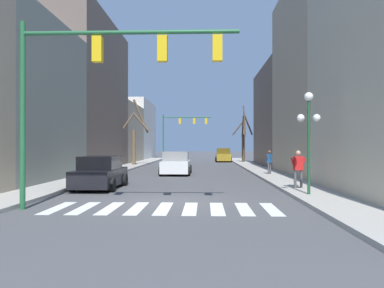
{
  "coord_description": "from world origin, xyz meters",
  "views": [
    {
      "loc": [
        1.39,
        -13.95,
        2.12
      ],
      "look_at": [
        0.11,
        23.42,
        2.26
      ],
      "focal_mm": 35.0,
      "sensor_mm": 36.0,
      "label": 1
    }
  ],
  "objects_px": {
    "traffic_signal_far": "(181,126)",
    "car_parked_right_far": "(176,164)",
    "pedestrian_near_right_corner": "(269,160)",
    "car_at_intersection": "(100,173)",
    "pedestrian_on_right_sidewalk": "(298,166)",
    "street_tree_left_mid": "(244,137)",
    "car_parked_left_far": "(223,155)",
    "traffic_signal_near": "(103,69)",
    "street_lamp_right_corner": "(309,122)",
    "street_tree_right_far": "(135,137)"
  },
  "relations": [
    {
      "from": "traffic_signal_far",
      "to": "car_parked_right_far",
      "type": "relative_size",
      "value": 1.68
    },
    {
      "from": "traffic_signal_far",
      "to": "pedestrian_near_right_corner",
      "type": "distance_m",
      "value": 29.6
    },
    {
      "from": "car_at_intersection",
      "to": "pedestrian_on_right_sidewalk",
      "type": "height_order",
      "value": "pedestrian_on_right_sidewalk"
    },
    {
      "from": "car_parked_right_far",
      "to": "street_tree_left_mid",
      "type": "relative_size",
      "value": 0.61
    },
    {
      "from": "car_parked_left_far",
      "to": "car_at_intersection",
      "type": "xyz_separation_m",
      "value": [
        -7.52,
        -30.28,
        -0.07
      ]
    },
    {
      "from": "pedestrian_near_right_corner",
      "to": "car_at_intersection",
      "type": "bearing_deg",
      "value": 165.68
    },
    {
      "from": "pedestrian_on_right_sidewalk",
      "to": "street_tree_left_mid",
      "type": "bearing_deg",
      "value": 82.48
    },
    {
      "from": "car_parked_left_far",
      "to": "pedestrian_near_right_corner",
      "type": "height_order",
      "value": "pedestrian_near_right_corner"
    },
    {
      "from": "traffic_signal_near",
      "to": "car_parked_right_far",
      "type": "distance_m",
      "value": 15.49
    },
    {
      "from": "traffic_signal_near",
      "to": "pedestrian_on_right_sidewalk",
      "type": "bearing_deg",
      "value": 34.76
    },
    {
      "from": "street_lamp_right_corner",
      "to": "car_parked_left_far",
      "type": "bearing_deg",
      "value": 93.13
    },
    {
      "from": "traffic_signal_near",
      "to": "street_lamp_right_corner",
      "type": "relative_size",
      "value": 1.76
    },
    {
      "from": "street_tree_right_far",
      "to": "pedestrian_near_right_corner",
      "type": "bearing_deg",
      "value": -46.91
    },
    {
      "from": "traffic_signal_far",
      "to": "pedestrian_near_right_corner",
      "type": "bearing_deg",
      "value": -74.24
    },
    {
      "from": "street_tree_right_far",
      "to": "street_tree_left_mid",
      "type": "xyz_separation_m",
      "value": [
        11.87,
        6.73,
        0.14
      ]
    },
    {
      "from": "traffic_signal_far",
      "to": "street_tree_right_far",
      "type": "xyz_separation_m",
      "value": [
        -3.66,
        -15.81,
        -1.89
      ]
    },
    {
      "from": "car_parked_right_far",
      "to": "street_tree_left_mid",
      "type": "distance_m",
      "value": 19.41
    },
    {
      "from": "car_at_intersection",
      "to": "car_parked_left_far",
      "type": "bearing_deg",
      "value": -13.94
    },
    {
      "from": "car_parked_left_far",
      "to": "street_tree_right_far",
      "type": "relative_size",
      "value": 0.63
    },
    {
      "from": "car_parked_right_far",
      "to": "street_tree_right_far",
      "type": "bearing_deg",
      "value": -155.78
    },
    {
      "from": "traffic_signal_near",
      "to": "street_tree_left_mid",
      "type": "xyz_separation_m",
      "value": [
        8.05,
        32.97,
        -1.49
      ]
    },
    {
      "from": "traffic_signal_far",
      "to": "street_tree_right_far",
      "type": "height_order",
      "value": "street_tree_right_far"
    },
    {
      "from": "car_parked_right_far",
      "to": "pedestrian_on_right_sidewalk",
      "type": "relative_size",
      "value": 2.41
    },
    {
      "from": "car_parked_right_far",
      "to": "traffic_signal_far",
      "type": "bearing_deg",
      "value": -177.01
    },
    {
      "from": "pedestrian_near_right_corner",
      "to": "street_tree_left_mid",
      "type": "xyz_separation_m",
      "value": [
        0.23,
        19.17,
        2.05
      ]
    },
    {
      "from": "car_parked_right_far",
      "to": "pedestrian_on_right_sidewalk",
      "type": "distance_m",
      "value": 11.57
    },
    {
      "from": "street_tree_left_mid",
      "to": "street_tree_right_far",
      "type": "bearing_deg",
      "value": -150.44
    },
    {
      "from": "car_parked_left_far",
      "to": "pedestrian_near_right_corner",
      "type": "bearing_deg",
      "value": -174.71
    },
    {
      "from": "traffic_signal_far",
      "to": "traffic_signal_near",
      "type": "bearing_deg",
      "value": -89.79
    },
    {
      "from": "street_tree_right_far",
      "to": "street_tree_left_mid",
      "type": "height_order",
      "value": "street_tree_left_mid"
    },
    {
      "from": "pedestrian_near_right_corner",
      "to": "street_tree_right_far",
      "type": "distance_m",
      "value": 17.14
    },
    {
      "from": "traffic_signal_near",
      "to": "car_at_intersection",
      "type": "height_order",
      "value": "traffic_signal_near"
    },
    {
      "from": "pedestrian_on_right_sidewalk",
      "to": "street_tree_right_far",
      "type": "bearing_deg",
      "value": 112.07
    },
    {
      "from": "traffic_signal_near",
      "to": "car_parked_right_far",
      "type": "height_order",
      "value": "traffic_signal_near"
    },
    {
      "from": "car_at_intersection",
      "to": "pedestrian_on_right_sidewalk",
      "type": "bearing_deg",
      "value": -93.96
    },
    {
      "from": "street_tree_left_mid",
      "to": "pedestrian_on_right_sidewalk",
      "type": "bearing_deg",
      "value": -90.73
    },
    {
      "from": "car_parked_left_far",
      "to": "pedestrian_on_right_sidewalk",
      "type": "xyz_separation_m",
      "value": [
        1.96,
        -30.94,
        0.36
      ]
    },
    {
      "from": "car_parked_right_far",
      "to": "pedestrian_near_right_corner",
      "type": "relative_size",
      "value": 2.56
    },
    {
      "from": "street_tree_right_far",
      "to": "street_tree_left_mid",
      "type": "relative_size",
      "value": 1.0
    },
    {
      "from": "car_parked_left_far",
      "to": "street_tree_right_far",
      "type": "distance_m",
      "value": 14.04
    },
    {
      "from": "traffic_signal_near",
      "to": "car_parked_left_far",
      "type": "relative_size",
      "value": 1.7
    },
    {
      "from": "pedestrian_on_right_sidewalk",
      "to": "street_tree_left_mid",
      "type": "distance_m",
      "value": 27.7
    },
    {
      "from": "traffic_signal_near",
      "to": "car_parked_left_far",
      "type": "xyz_separation_m",
      "value": [
        5.74,
        36.28,
        -3.83
      ]
    },
    {
      "from": "traffic_signal_near",
      "to": "street_tree_right_far",
      "type": "height_order",
      "value": "street_tree_right_far"
    },
    {
      "from": "traffic_signal_near",
      "to": "car_parked_right_far",
      "type": "bearing_deg",
      "value": 85.18
    },
    {
      "from": "car_parked_right_far",
      "to": "car_parked_left_far",
      "type": "xyz_separation_m",
      "value": [
        4.47,
        21.34,
        0.04
      ]
    },
    {
      "from": "pedestrian_near_right_corner",
      "to": "traffic_signal_far",
      "type": "bearing_deg",
      "value": 52.35
    },
    {
      "from": "car_parked_left_far",
      "to": "pedestrian_on_right_sidewalk",
      "type": "relative_size",
      "value": 2.46
    },
    {
      "from": "traffic_signal_near",
      "to": "car_at_intersection",
      "type": "bearing_deg",
      "value": 106.55
    },
    {
      "from": "traffic_signal_far",
      "to": "street_tree_left_mid",
      "type": "relative_size",
      "value": 1.03
    }
  ]
}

